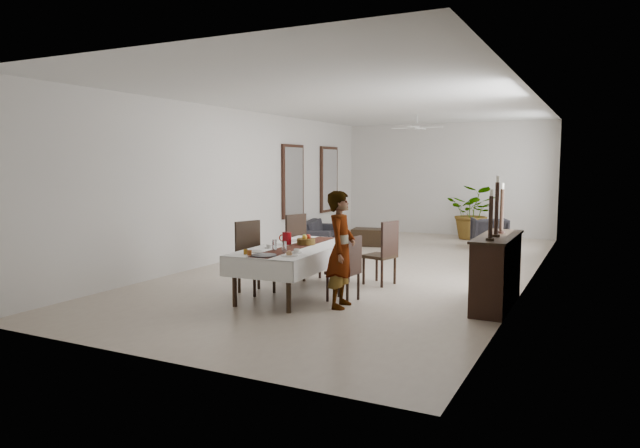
# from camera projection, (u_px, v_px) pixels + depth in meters

# --- Properties ---
(floor) EXTENTS (6.00, 12.00, 0.00)m
(floor) POSITION_uv_depth(u_px,v_px,m) (369.00, 267.00, 11.27)
(floor) COLOR #BFAF98
(floor) RESTS_ON ground
(ceiling) EXTENTS (6.00, 12.00, 0.02)m
(ceiling) POSITION_uv_depth(u_px,v_px,m) (371.00, 103.00, 10.94)
(ceiling) COLOR white
(ceiling) RESTS_ON wall_back
(wall_back) EXTENTS (6.00, 0.02, 3.20)m
(wall_back) POSITION_uv_depth(u_px,v_px,m) (447.00, 179.00, 16.44)
(wall_back) COLOR silver
(wall_back) RESTS_ON floor
(wall_front) EXTENTS (6.00, 0.02, 3.20)m
(wall_front) POSITION_uv_depth(u_px,v_px,m) (151.00, 207.00, 5.77)
(wall_front) COLOR silver
(wall_front) RESTS_ON floor
(wall_left) EXTENTS (0.02, 12.00, 3.20)m
(wall_left) POSITION_uv_depth(u_px,v_px,m) (242.00, 184.00, 12.44)
(wall_left) COLOR silver
(wall_left) RESTS_ON floor
(wall_right) EXTENTS (0.02, 12.00, 3.20)m
(wall_right) POSITION_uv_depth(u_px,v_px,m) (533.00, 189.00, 9.77)
(wall_right) COLOR silver
(wall_right) RESTS_ON floor
(dining_table_top) EXTENTS (1.09, 2.40, 0.05)m
(dining_table_top) POSITION_uv_depth(u_px,v_px,m) (296.00, 249.00, 8.93)
(dining_table_top) COLOR black
(dining_table_top) RESTS_ON table_leg_fl
(table_leg_fl) EXTENTS (0.07, 0.07, 0.69)m
(table_leg_fl) POSITION_uv_depth(u_px,v_px,m) (235.00, 283.00, 8.13)
(table_leg_fl) COLOR black
(table_leg_fl) RESTS_ON floor
(table_leg_fr) EXTENTS (0.07, 0.07, 0.69)m
(table_leg_fr) POSITION_uv_depth(u_px,v_px,m) (289.00, 288.00, 7.78)
(table_leg_fr) COLOR black
(table_leg_fr) RESTS_ON floor
(table_leg_bl) EXTENTS (0.07, 0.07, 0.69)m
(table_leg_bl) POSITION_uv_depth(u_px,v_px,m) (303.00, 259.00, 10.16)
(table_leg_bl) COLOR black
(table_leg_bl) RESTS_ON floor
(table_leg_br) EXTENTS (0.07, 0.07, 0.69)m
(table_leg_br) POSITION_uv_depth(u_px,v_px,m) (348.00, 263.00, 9.81)
(table_leg_br) COLOR black
(table_leg_br) RESTS_ON floor
(tablecloth_top) EXTENTS (1.28, 2.59, 0.01)m
(tablecloth_top) POSITION_uv_depth(u_px,v_px,m) (296.00, 247.00, 8.93)
(tablecloth_top) COLOR white
(tablecloth_top) RESTS_ON dining_table_top
(tablecloth_drape_left) EXTENTS (0.13, 2.53, 0.29)m
(tablecloth_drape_left) POSITION_uv_depth(u_px,v_px,m) (265.00, 253.00, 9.18)
(tablecloth_drape_left) COLOR white
(tablecloth_drape_left) RESTS_ON dining_table_top
(tablecloth_drape_right) EXTENTS (0.13, 2.53, 0.29)m
(tablecloth_drape_right) POSITION_uv_depth(u_px,v_px,m) (330.00, 258.00, 8.71)
(tablecloth_drape_right) COLOR white
(tablecloth_drape_right) RESTS_ON dining_table_top
(tablecloth_drape_near) EXTENTS (1.16, 0.06, 0.29)m
(tablecloth_drape_near) POSITION_uv_depth(u_px,v_px,m) (256.00, 269.00, 7.80)
(tablecloth_drape_near) COLOR white
(tablecloth_drape_near) RESTS_ON dining_table_top
(tablecloth_drape_far) EXTENTS (1.16, 0.06, 0.29)m
(tablecloth_drape_far) POSITION_uv_depth(u_px,v_px,m) (328.00, 245.00, 10.09)
(tablecloth_drape_far) COLOR white
(tablecloth_drape_far) RESTS_ON dining_table_top
(table_runner) EXTENTS (0.46, 2.47, 0.00)m
(table_runner) POSITION_uv_depth(u_px,v_px,m) (296.00, 246.00, 8.93)
(table_runner) COLOR #552318
(table_runner) RESTS_ON tablecloth_top
(red_pitcher) EXTENTS (0.15, 0.15, 0.20)m
(red_pitcher) POSITION_uv_depth(u_px,v_px,m) (287.00, 238.00, 9.15)
(red_pitcher) COLOR maroon
(red_pitcher) RESTS_ON tablecloth_top
(pitcher_handle) EXTENTS (0.12, 0.03, 0.12)m
(pitcher_handle) POSITION_uv_depth(u_px,v_px,m) (282.00, 238.00, 9.18)
(pitcher_handle) COLOR #9A1E0B
(pitcher_handle) RESTS_ON red_pitcher
(wine_glass_near) EXTENTS (0.07, 0.07, 0.17)m
(wine_glass_near) POSITION_uv_depth(u_px,v_px,m) (284.00, 247.00, 8.29)
(wine_glass_near) COLOR silver
(wine_glass_near) RESTS_ON tablecloth_top
(wine_glass_mid) EXTENTS (0.07, 0.07, 0.17)m
(wine_glass_mid) POSITION_uv_depth(u_px,v_px,m) (274.00, 245.00, 8.47)
(wine_glass_mid) COLOR silver
(wine_glass_mid) RESTS_ON tablecloth_top
(teacup_right) EXTENTS (0.09, 0.09, 0.06)m
(teacup_right) POSITION_uv_depth(u_px,v_px,m) (297.00, 251.00, 8.27)
(teacup_right) COLOR white
(teacup_right) RESTS_ON saucer_right
(saucer_right) EXTENTS (0.15, 0.15, 0.01)m
(saucer_right) POSITION_uv_depth(u_px,v_px,m) (297.00, 252.00, 8.27)
(saucer_right) COLOR silver
(saucer_right) RESTS_ON tablecloth_top
(teacup_left) EXTENTS (0.09, 0.09, 0.06)m
(teacup_left) POSITION_uv_depth(u_px,v_px,m) (269.00, 246.00, 8.73)
(teacup_left) COLOR silver
(teacup_left) RESTS_ON saucer_left
(saucer_left) EXTENTS (0.15, 0.15, 0.01)m
(saucer_left) POSITION_uv_depth(u_px,v_px,m) (269.00, 248.00, 8.73)
(saucer_left) COLOR silver
(saucer_left) RESTS_ON tablecloth_top
(plate_near_right) EXTENTS (0.24, 0.24, 0.01)m
(plate_near_right) POSITION_uv_depth(u_px,v_px,m) (289.00, 255.00, 7.99)
(plate_near_right) COLOR white
(plate_near_right) RESTS_ON tablecloth_top
(bread_near_right) EXTENTS (0.09, 0.09, 0.09)m
(bread_near_right) POSITION_uv_depth(u_px,v_px,m) (289.00, 254.00, 7.99)
(bread_near_right) COLOR tan
(bread_near_right) RESTS_ON plate_near_right
(plate_near_left) EXTENTS (0.24, 0.24, 0.01)m
(plate_near_left) POSITION_uv_depth(u_px,v_px,m) (256.00, 251.00, 8.38)
(plate_near_left) COLOR white
(plate_near_left) RESTS_ON tablecloth_top
(plate_far_left) EXTENTS (0.24, 0.24, 0.01)m
(plate_far_left) POSITION_uv_depth(u_px,v_px,m) (294.00, 241.00, 9.55)
(plate_far_left) COLOR silver
(plate_far_left) RESTS_ON tablecloth_top
(serving_tray) EXTENTS (0.35, 0.35, 0.02)m
(serving_tray) POSITION_uv_depth(u_px,v_px,m) (264.00, 255.00, 7.99)
(serving_tray) COLOR #3B3C40
(serving_tray) RESTS_ON tablecloth_top
(jam_jar_a) EXTENTS (0.06, 0.06, 0.07)m
(jam_jar_a) POSITION_uv_depth(u_px,v_px,m) (249.00, 253.00, 8.05)
(jam_jar_a) COLOR #984716
(jam_jar_a) RESTS_ON tablecloth_top
(jam_jar_b) EXTENTS (0.06, 0.06, 0.07)m
(jam_jar_b) POSITION_uv_depth(u_px,v_px,m) (246.00, 252.00, 8.14)
(jam_jar_b) COLOR #845913
(jam_jar_b) RESTS_ON tablecloth_top
(fruit_basket) EXTENTS (0.29, 0.29, 0.10)m
(fruit_basket) POSITION_uv_depth(u_px,v_px,m) (306.00, 242.00, 9.13)
(fruit_basket) COLOR brown
(fruit_basket) RESTS_ON tablecloth_top
(fruit_red) EXTENTS (0.09, 0.09, 0.09)m
(fruit_red) POSITION_uv_depth(u_px,v_px,m) (308.00, 237.00, 9.12)
(fruit_red) COLOR #9C1E0F
(fruit_red) RESTS_ON fruit_basket
(fruit_green) EXTENTS (0.08, 0.08, 0.08)m
(fruit_green) POSITION_uv_depth(u_px,v_px,m) (305.00, 237.00, 9.16)
(fruit_green) COLOR #508728
(fruit_green) RESTS_ON fruit_basket
(fruit_yellow) EXTENTS (0.08, 0.08, 0.08)m
(fruit_yellow) POSITION_uv_depth(u_px,v_px,m) (305.00, 237.00, 9.07)
(fruit_yellow) COLOR gold
(fruit_yellow) RESTS_ON fruit_basket
(chair_right_near_seat) EXTENTS (0.45, 0.45, 0.05)m
(chair_right_near_seat) POSITION_uv_depth(u_px,v_px,m) (343.00, 272.00, 8.48)
(chair_right_near_seat) COLOR black
(chair_right_near_seat) RESTS_ON chair_right_near_leg_fl
(chair_right_near_leg_fl) EXTENTS (0.04, 0.04, 0.41)m
(chair_right_near_leg_fl) POSITION_uv_depth(u_px,v_px,m) (347.00, 291.00, 8.27)
(chair_right_near_leg_fl) COLOR black
(chair_right_near_leg_fl) RESTS_ON floor
(chair_right_near_leg_fr) EXTENTS (0.04, 0.04, 0.41)m
(chair_right_near_leg_fr) POSITION_uv_depth(u_px,v_px,m) (358.00, 286.00, 8.55)
(chair_right_near_leg_fr) COLOR black
(chair_right_near_leg_fr) RESTS_ON floor
(chair_right_near_leg_bl) EXTENTS (0.04, 0.04, 0.41)m
(chair_right_near_leg_bl) POSITION_uv_depth(u_px,v_px,m) (327.00, 288.00, 8.45)
(chair_right_near_leg_bl) COLOR black
(chair_right_near_leg_bl) RESTS_ON floor
(chair_right_near_leg_br) EXTENTS (0.04, 0.04, 0.41)m
(chair_right_near_leg_br) POSITION_uv_depth(u_px,v_px,m) (339.00, 284.00, 8.73)
(chair_right_near_leg_br) COLOR black
(chair_right_near_leg_br) RESTS_ON floor
(chair_right_near_back) EXTENTS (0.08, 0.41, 0.53)m
(chair_right_near_back) POSITION_uv_depth(u_px,v_px,m) (354.00, 255.00, 8.35)
(chair_right_near_back) COLOR black
(chair_right_near_back) RESTS_ON chair_right_near_seat
(chair_right_far_seat) EXTENTS (0.56, 0.56, 0.05)m
(chair_right_far_seat) POSITION_uv_depth(u_px,v_px,m) (379.00, 256.00, 9.64)
(chair_right_far_seat) COLOR black
(chair_right_far_seat) RESTS_ON chair_right_far_leg_fl
(chair_right_far_leg_fl) EXTENTS (0.06, 0.06, 0.46)m
(chair_right_far_leg_fl) POSITION_uv_depth(u_px,v_px,m) (382.00, 274.00, 9.40)
(chair_right_far_leg_fl) COLOR black
(chair_right_far_leg_fl) RESTS_ON floor
(chair_right_far_leg_fr) EXTENTS (0.06, 0.06, 0.46)m
(chair_right_far_leg_fr) POSITION_uv_depth(u_px,v_px,m) (395.00, 271.00, 9.68)
(chair_right_far_leg_fr) COLOR black
(chair_right_far_leg_fr) RESTS_ON floor
(chair_right_far_leg_bl) EXTENTS (0.06, 0.06, 0.46)m
(chair_right_far_leg_bl) POSITION_uv_depth(u_px,v_px,m) (364.00, 271.00, 9.65)
(chair_right_far_leg_bl) COLOR black
(chair_right_far_leg_bl) RESTS_ON floor
(chair_right_far_leg_br) EXTENTS (0.06, 0.06, 0.46)m
(chair_right_far_leg_br) POSITION_uv_depth(u_px,v_px,m) (377.00, 268.00, 9.93)
(chair_right_far_leg_br) COLOR black
(chair_right_far_leg_br) RESTS_ON floor
(chair_right_far_back) EXTENTS (0.16, 0.46, 0.59)m
(chair_right_far_back) POSITION_uv_depth(u_px,v_px,m) (390.00, 239.00, 9.47)
(chair_right_far_back) COLOR black
(chair_right_far_back) RESTS_ON chair_right_far_seat
(chair_left_near_seat) EXTENTS (0.61, 0.61, 0.05)m
(chair_left_near_seat) POSITION_uv_depth(u_px,v_px,m) (256.00, 262.00, 8.99)
(chair_left_near_seat) COLOR black
(chair_left_near_seat) RESTS_ON chair_left_near_leg_fl
(chair_left_near_leg_fl) EXTENTS (0.06, 0.06, 0.47)m
(chair_left_near_leg_fl) POSITION_uv_depth(u_px,v_px,m) (259.00, 275.00, 9.29)
(chair_left_near_leg_fl) COLOR black
(chair_left_near_leg_fl) RESTS_ON floor
(chair_left_near_leg_fr) EXTENTS (0.06, 0.06, 0.47)m
(chair_left_near_leg_fr) POSITION_uv_depth(u_px,v_px,m) (239.00, 278.00, 9.02)
(chair_left_near_leg_fr) COLOR black
(chair_left_near_leg_fr) RESTS_ON floor
(chair_left_near_leg_bl) EXTENTS (0.06, 0.06, 0.47)m
(chair_left_near_leg_bl) POSITION_uv_depth(u_px,v_px,m) (274.00, 278.00, 9.01)
(chair_left_near_leg_bl) COLOR black
(chair_left_near_leg_bl) RESTS_ON floor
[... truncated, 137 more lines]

